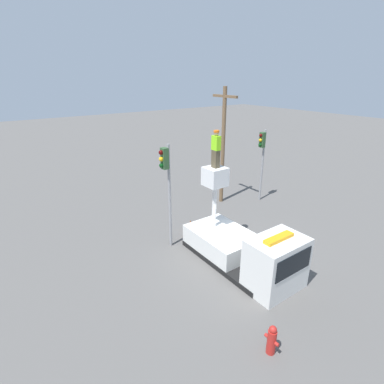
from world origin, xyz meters
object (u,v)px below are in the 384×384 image
Objects in this scene: traffic_light_across at (262,152)px; utility_pole at (223,143)px; traffic_cone_rear at (191,227)px; bucket_truck at (242,249)px; worker at (216,149)px; traffic_light_pole at (167,177)px; fire_hydrant at (272,340)px.

utility_pole is (-1.40, -2.28, 0.63)m from traffic_light_across.
traffic_light_across is at bearing 99.28° from traffic_cone_rear.
worker reaches higher than bucket_truck.
worker is 0.32× the size of traffic_light_pole.
utility_pole reaches higher than traffic_cone_rear.
fire_hydrant is 8.30m from traffic_cone_rear.
traffic_light_across is 2.74m from utility_pole.
bucket_truck is at bearing 0.00° from worker.
fire_hydrant is (3.99, -2.59, -0.35)m from bucket_truck.
traffic_light_pole is 6.86m from utility_pole.
bucket_truck is 8.39m from utility_pole.
utility_pole is at bearing 135.52° from worker.
bucket_truck is 3.97m from traffic_cone_rear.
traffic_light_pole is 8.14m from fire_hydrant.
fire_hydrant is 1.35× the size of traffic_cone_rear.
traffic_light_pole reaches higher than traffic_cone_rear.
worker is 6.17m from utility_pole.
traffic_light_across is at bearing 58.42° from utility_pole.
bucket_truck is 7.35× the size of traffic_cone_rear.
worker is 7.35m from traffic_light_across.
utility_pole reaches higher than fire_hydrant.
worker is (-2.08, 0.00, 4.28)m from bucket_truck.
worker is at bearing -44.48° from utility_pole.
traffic_light_across is 13.18m from fire_hydrant.
traffic_light_pole reaches higher than traffic_light_across.
traffic_cone_rear is at bearing 106.06° from traffic_light_pole.
traffic_cone_rear is (1.09, -6.68, -3.16)m from traffic_light_across.
worker is 1.62× the size of fire_hydrant.
traffic_light_across is at bearing 134.65° from fire_hydrant.
worker is at bearing 54.45° from traffic_light_pole.
utility_pole is at bearing 115.94° from traffic_light_pole.
traffic_cone_rear is 6.32m from utility_pole.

